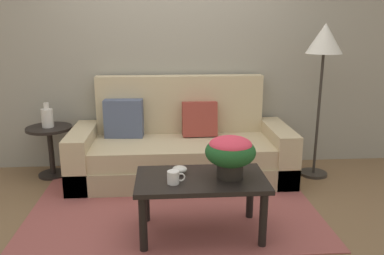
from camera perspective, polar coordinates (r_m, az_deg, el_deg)
The scene contains 11 objects.
ground_plane at distance 3.68m, azimuth -2.70°, elevation -11.18°, with size 14.00×14.00×0.00m, color brown.
wall_back at distance 4.47m, azimuth -3.32°, elevation 11.80°, with size 6.40×0.12×2.75m, color gray.
area_rug at distance 3.77m, azimuth -2.75°, elevation -10.43°, with size 2.53×1.98×0.01m, color #994C47.
couch at distance 4.21m, azimuth -1.67°, elevation -3.11°, with size 2.29×0.89×1.06m.
coffee_table at distance 3.05m, azimuth 1.33°, elevation -8.62°, with size 1.00×0.57×0.48m.
side_table at distance 4.47m, azimuth -19.97°, elevation -2.04°, with size 0.48×0.48×0.55m.
floor_lamp at distance 4.26m, azimuth 18.69°, elevation 10.81°, with size 0.37×0.37×1.62m.
potted_plant at distance 2.97m, azimuth 5.62°, elevation -3.55°, with size 0.39×0.39×0.32m.
coffee_mug at distance 2.90m, azimuth -2.69°, elevation -7.27°, with size 0.13×0.09×0.10m.
snack_bowl at distance 3.08m, azimuth -1.82°, elevation -6.14°, with size 0.12×0.12×0.06m.
table_vase at distance 4.41m, azimuth -20.36°, elevation 1.41°, with size 0.12×0.12×0.26m.
Camera 1 is at (-0.07, -3.30, 1.62)m, focal length 36.56 mm.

